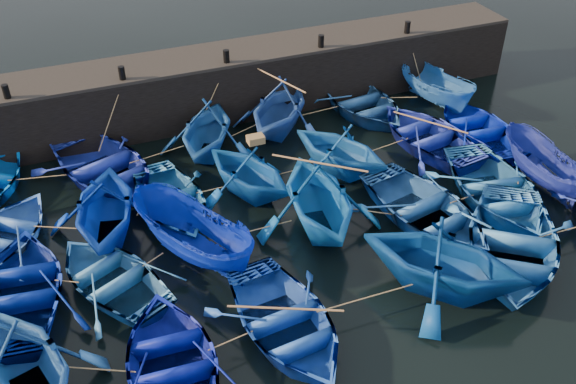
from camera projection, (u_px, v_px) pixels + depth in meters
name	position (u px, v px, depth m)	size (l,w,h in m)	color
ground	(328.00, 269.00, 19.11)	(120.00, 120.00, 0.00)	black
quay_wall	(222.00, 85.00, 26.29)	(26.00, 2.50, 2.50)	black
quay_top	(220.00, 55.00, 25.53)	(26.00, 2.50, 0.12)	black
bollard_0	(6.00, 91.00, 22.26)	(0.24, 0.24, 0.50)	black
bollard_1	(122.00, 73.00, 23.46)	(0.24, 0.24, 0.50)	black
bollard_2	(226.00, 56.00, 24.67)	(0.24, 0.24, 0.50)	black
bollard_3	(321.00, 41.00, 25.87)	(0.24, 0.24, 0.50)	black
bollard_4	(407.00, 27.00, 27.08)	(0.24, 0.24, 0.50)	black
boat_1	(104.00, 168.00, 22.51)	(3.97, 5.55, 1.15)	#182998
boat_2	(206.00, 129.00, 23.71)	(3.55, 4.11, 2.16)	#185096
boat_3	(279.00, 107.00, 25.01)	(3.72, 4.31, 2.27)	#224B98
boat_4	(362.00, 102.00, 26.60)	(3.57, 4.99, 1.04)	navy
boat_5	(437.00, 88.00, 27.03)	(1.56, 4.15, 1.60)	#205BA9
boat_6	(4.00, 236.00, 19.68)	(3.07, 4.29, 0.89)	blue
boat_7	(105.00, 206.00, 19.72)	(3.78, 4.39, 2.31)	#042B9B
boat_8	(170.00, 201.00, 21.10)	(3.25, 4.54, 0.94)	#1E65A8
boat_9	(248.00, 170.00, 21.60)	(3.33, 3.86, 2.03)	#09458C
boat_10	(340.00, 148.00, 22.73)	(3.38, 3.92, 2.06)	#12569F
boat_11	(428.00, 135.00, 24.47)	(3.56, 4.97, 1.03)	#192A9A
boat_12	(479.00, 128.00, 24.93)	(3.43, 4.80, 1.00)	#031ABD
boat_13	(21.00, 289.00, 17.68)	(3.59, 5.02, 1.04)	navy
boat_14	(112.00, 277.00, 18.20)	(3.11, 4.35, 0.90)	#2765A1
boat_15	(192.00, 237.00, 18.94)	(1.74, 4.62, 1.79)	#021C94
boat_16	(318.00, 197.00, 19.99)	(4.03, 4.67, 2.46)	#0E5BB2
boat_17	(426.00, 209.00, 20.61)	(3.71, 5.19, 1.08)	#1F5699
boat_18	(496.00, 189.00, 21.50)	(3.80, 5.31, 1.10)	#1D5E9D
boat_19	(542.00, 166.00, 22.24)	(1.49, 3.97, 1.53)	navy
boat_20	(23.00, 363.00, 14.88)	(3.65, 4.24, 2.23)	#1C5499
boat_21	(173.00, 362.00, 15.67)	(3.40, 4.76, 0.99)	#020D7E
boat_22	(285.00, 323.00, 16.72)	(3.44, 4.81, 1.00)	#1745B3
boat_23	(444.00, 258.00, 17.67)	(4.04, 4.68, 2.46)	navy
boat_24	(512.00, 244.00, 19.13)	(4.10, 5.74, 1.19)	blue
wooden_crate	(256.00, 139.00, 21.03)	(0.55, 0.40, 0.25)	brown
mooring_ropes	(262.00, 161.00, 22.32)	(18.09, 11.66, 2.10)	tan
loose_oars	(333.00, 156.00, 21.03)	(10.85, 12.09, 1.52)	#99724C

